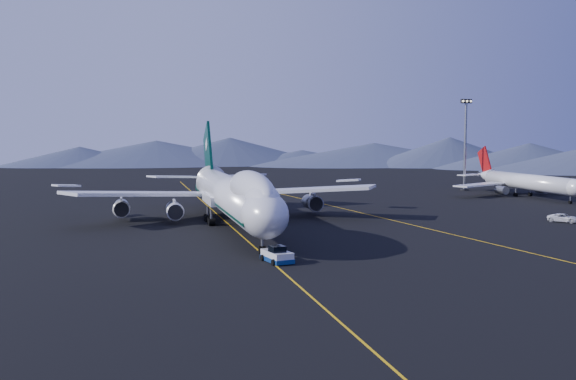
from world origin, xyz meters
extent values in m
plane|color=black|center=(0.00, 0.00, 0.00)|extent=(500.00, 500.00, 0.00)
cube|color=#E6AA0D|center=(0.00, 0.00, 0.01)|extent=(0.25, 220.00, 0.01)
cube|color=#E6AA0D|center=(30.00, 10.00, 0.01)|extent=(28.08, 198.09, 0.01)
cone|color=#3E465F|center=(-40.81, 231.43, 6.00)|extent=(100.00, 100.00, 12.00)
cone|color=#3E465F|center=(36.76, 232.11, 6.00)|extent=(100.00, 100.00, 12.00)
cone|color=#3E465F|center=(110.33, 207.49, 6.00)|extent=(100.00, 100.00, 12.00)
cone|color=#3E465F|center=(171.87, 160.27, 6.00)|extent=(100.00, 100.00, 12.00)
cylinder|color=silver|center=(0.00, 0.00, 5.60)|extent=(6.50, 56.00, 6.50)
ellipsoid|color=silver|center=(0.00, -28.00, 5.60)|extent=(6.50, 10.40, 6.50)
ellipsoid|color=silver|center=(0.00, -18.50, 8.10)|extent=(5.13, 25.16, 5.85)
cube|color=black|center=(0.00, -30.00, 6.80)|extent=(3.60, 1.61, 1.29)
cone|color=silver|center=(0.00, 33.00, 6.40)|extent=(6.50, 12.00, 6.50)
cube|color=#033125|center=(0.00, 1.00, 4.70)|extent=(6.24, 60.00, 1.10)
cube|color=silver|center=(0.00, 5.50, 4.50)|extent=(7.50, 13.00, 1.60)
cube|color=silver|center=(-14.50, 11.50, 5.20)|extent=(30.62, 23.28, 2.83)
cube|color=silver|center=(14.50, 11.50, 5.20)|extent=(30.62, 23.28, 2.83)
cylinder|color=slate|center=(-9.50, 7.50, 2.40)|extent=(2.90, 5.50, 2.90)
cylinder|color=slate|center=(-19.00, 14.00, 2.40)|extent=(2.90, 5.50, 2.90)
cylinder|color=slate|center=(9.50, 7.50, 2.40)|extent=(2.90, 5.50, 2.90)
cylinder|color=slate|center=(19.00, 14.00, 2.40)|extent=(2.90, 5.50, 2.90)
cube|color=#033125|center=(0.00, 32.00, 11.40)|extent=(0.55, 14.11, 15.94)
cube|color=silver|center=(-7.50, 34.50, 6.80)|extent=(12.39, 9.47, 0.98)
cube|color=silver|center=(7.50, 34.50, 6.80)|extent=(12.39, 9.47, 0.98)
cylinder|color=black|center=(0.00, -26.50, 0.55)|extent=(0.90, 1.10, 1.10)
cube|color=silver|center=(0.69, -32.57, 0.84)|extent=(3.47, 5.36, 1.24)
cube|color=navy|center=(0.69, -32.57, 0.39)|extent=(3.63, 5.60, 0.56)
cube|color=black|center=(0.69, -32.57, 1.74)|extent=(2.14, 2.14, 1.01)
cylinder|color=silver|center=(83.63, 33.84, 3.94)|extent=(4.16, 35.02, 4.16)
ellipsoid|color=silver|center=(83.63, 16.33, 3.94)|extent=(4.16, 5.82, 4.16)
cone|color=silver|center=(83.63, 54.64, 4.38)|extent=(4.16, 7.66, 4.16)
cube|color=silver|center=(72.69, 39.32, 3.06)|extent=(18.38, 12.41, 0.38)
cube|color=silver|center=(94.57, 39.32, 3.06)|extent=(18.38, 12.41, 0.38)
cylinder|color=slate|center=(77.61, 36.58, 1.75)|extent=(2.08, 3.83, 2.08)
cylinder|color=slate|center=(89.65, 36.58, 1.75)|extent=(2.08, 3.83, 2.08)
cube|color=maroon|center=(83.63, 55.18, 8.54)|extent=(0.38, 7.46, 8.82)
imported|color=white|center=(61.35, -9.36, 0.79)|extent=(5.71, 6.04, 1.58)
cylinder|color=black|center=(77.84, 56.26, 0.20)|extent=(2.45, 2.45, 0.41)
cylinder|color=slate|center=(77.84, 56.26, 12.79)|extent=(0.72, 0.72, 25.57)
cube|color=black|center=(77.84, 56.26, 25.88)|extent=(3.27, 0.82, 1.23)
camera|label=1|loc=(-17.99, -112.07, 16.57)|focal=40.00mm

